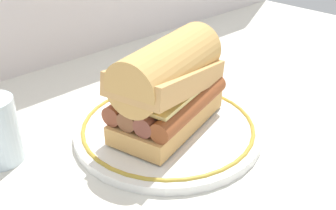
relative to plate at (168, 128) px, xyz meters
The scene contains 3 objects.
ground_plane 0.02m from the plate, 141.18° to the right, with size 1.50×1.50×0.00m, color silver.
plate is the anchor object (origin of this frame).
sausage_sandwich 0.07m from the plate, 90.00° to the right, with size 0.19×0.14×0.12m.
Camera 1 is at (-0.30, -0.32, 0.30)m, focal length 41.23 mm.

